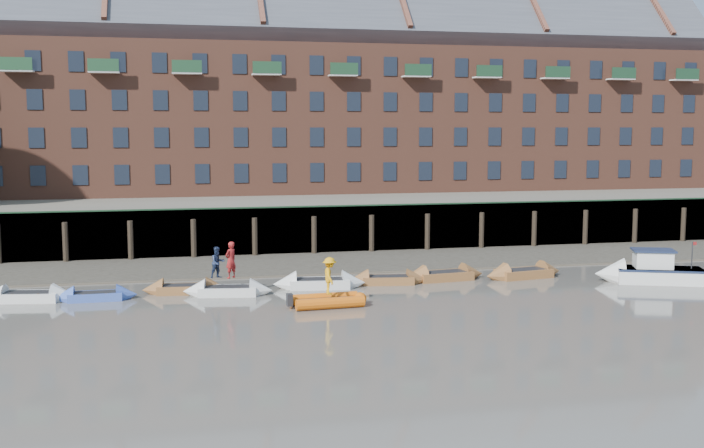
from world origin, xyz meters
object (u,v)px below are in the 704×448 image
object	(u,v)px
rowboat_1	(96,296)
motor_launch	(642,272)
rowboat_4	(319,283)
person_rower_b	(218,262)
rowboat_2	(185,289)
rowboat_0	(29,297)
rowboat_6	(444,276)
person_rib_crew	(330,276)
rowboat_3	(228,291)
rowboat_5	(388,280)
person_rower_a	(231,260)
rowboat_7	(524,273)
rib_tender	(330,301)

from	to	relation	value
rowboat_1	motor_launch	distance (m)	29.30
rowboat_4	person_rower_b	xyz separation A→B (m)	(-5.41, -0.76, 1.45)
rowboat_2	rowboat_4	world-z (taller)	rowboat_4
rowboat_4	motor_launch	size ratio (longest dim) A/B	0.84
rowboat_0	motor_launch	bearing A→B (deg)	5.48
rowboat_6	person_rower_b	world-z (taller)	person_rower_b
rowboat_0	person_rib_crew	xyz separation A→B (m)	(14.36, -4.34, 1.25)
rowboat_0	rowboat_1	bearing A→B (deg)	1.01
rowboat_6	motor_launch	xyz separation A→B (m)	(10.52, -2.97, 0.36)
rowboat_4	rowboat_6	xyz separation A→B (m)	(7.27, 0.76, -0.00)
rowboat_2	person_rib_crew	world-z (taller)	person_rib_crew
rowboat_1	rowboat_3	bearing A→B (deg)	-2.58
rowboat_3	rowboat_2	bearing A→B (deg)	163.45
rowboat_1	rowboat_5	size ratio (longest dim) A/B	0.91
rowboat_0	person_rib_crew	size ratio (longest dim) A/B	2.64
rowboat_3	person_rower_b	world-z (taller)	person_rower_b
person_rower_a	rowboat_3	bearing A→B (deg)	-47.23
rowboat_4	rowboat_5	xyz separation A→B (m)	(3.89, 0.35, -0.03)
rowboat_6	rowboat_2	bearing A→B (deg)	175.23
rowboat_7	motor_launch	world-z (taller)	motor_launch
rowboat_7	rowboat_3	bearing A→B (deg)	174.29
rowboat_3	person_rower_b	size ratio (longest dim) A/B	2.89
rib_tender	motor_launch	xyz separation A→B (m)	(18.08, 2.32, 0.33)
rowboat_3	rowboat_4	distance (m)	5.01
rowboat_6	rowboat_7	xyz separation A→B (m)	(4.70, -0.28, 0.00)
rowboat_0	rowboat_4	size ratio (longest dim) A/B	0.94
rowboat_6	rowboat_3	bearing A→B (deg)	-179.65
rowboat_5	person_rower_b	xyz separation A→B (m)	(-9.30, -1.11, 1.48)
rowboat_0	rib_tender	xyz separation A→B (m)	(14.39, -4.29, 0.04)
rowboat_2	motor_launch	bearing A→B (deg)	-0.58
rowboat_0	person_rib_crew	world-z (taller)	person_rib_crew
rowboat_7	rib_tender	size ratio (longest dim) A/B	1.38
rib_tender	person_rib_crew	bearing A→B (deg)	-130.21
rowboat_4	person_rower_a	distance (m)	5.09
rowboat_0	rowboat_4	bearing A→B (deg)	9.92
rowboat_1	person_rib_crew	distance (m)	11.88
rib_tender	person_rib_crew	world-z (taller)	person_rib_crew
rowboat_6	rib_tender	bearing A→B (deg)	-152.24
rowboat_3	motor_launch	size ratio (longest dim) A/B	0.78
person_rower_a	rowboat_1	bearing A→B (deg)	-43.01
rowboat_2	motor_launch	world-z (taller)	motor_launch
rowboat_3	rowboat_6	world-z (taller)	rowboat_6
rowboat_4	rowboat_2	bearing A→B (deg)	-174.54
rowboat_1	rib_tender	world-z (taller)	rowboat_1
rowboat_2	rowboat_5	distance (m)	10.98
rowboat_0	rowboat_1	world-z (taller)	rowboat_0
rowboat_3	person_rib_crew	world-z (taller)	person_rib_crew
person_rower_b	rowboat_0	bearing A→B (deg)	151.89
rowboat_0	motor_launch	xyz separation A→B (m)	(32.47, -1.97, 0.37)
rowboat_4	person_rib_crew	size ratio (longest dim) A/B	2.82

